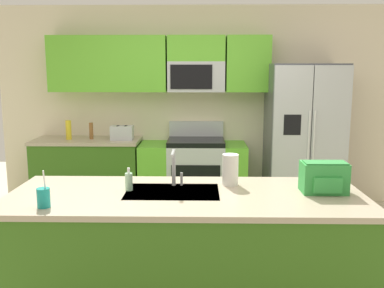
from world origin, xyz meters
TOP-DOWN VIEW (x-y plane):
  - ground_plane at (0.00, 0.00)m, footprint 9.00×9.00m
  - kitchen_wall_unit at (-0.14, 2.08)m, footprint 5.20×0.43m
  - back_counter at (-1.39, 1.80)m, footprint 1.36×0.63m
  - range_oven at (-0.02, 1.80)m, footprint 1.36×0.61m
  - refrigerator at (1.37, 1.73)m, footprint 0.90×0.76m
  - island_counter at (-0.03, -0.61)m, footprint 2.57×0.99m
  - toaster at (-0.92, 1.75)m, footprint 0.28×0.16m
  - pepper_mill at (-1.32, 1.80)m, footprint 0.05×0.05m
  - bottle_yellow at (-1.61, 1.77)m, footprint 0.07×0.07m
  - sink_faucet at (-0.12, -0.42)m, footprint 0.09×0.21m
  - drink_cup_teal at (-0.94, -0.94)m, footprint 0.08×0.08m
  - soap_dispenser at (-0.45, -0.54)m, footprint 0.06×0.06m
  - paper_towel_roll at (0.31, -0.37)m, footprint 0.12×0.12m
  - backpack at (0.97, -0.57)m, footprint 0.32×0.22m

SIDE VIEW (x-z plane):
  - ground_plane at x=0.00m, z-range 0.00..0.00m
  - range_oven at x=-0.02m, z-range -0.11..0.99m
  - back_counter at x=-1.39m, z-range 0.00..0.90m
  - island_counter at x=-0.03m, z-range 0.00..0.90m
  - refrigerator at x=1.37m, z-range 0.00..1.85m
  - drink_cup_teal at x=-0.94m, z-range 0.84..1.09m
  - soap_dispenser at x=-0.45m, z-range 0.88..1.05m
  - toaster at x=-0.92m, z-range 0.90..1.08m
  - pepper_mill at x=-1.32m, z-range 0.90..1.11m
  - backpack at x=0.97m, z-range 0.90..1.13m
  - paper_towel_roll at x=0.31m, z-range 0.90..1.14m
  - bottle_yellow at x=-1.61m, z-range 0.90..1.15m
  - sink_faucet at x=-0.12m, z-range 0.93..1.21m
  - kitchen_wall_unit at x=-0.14m, z-range 0.17..2.77m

